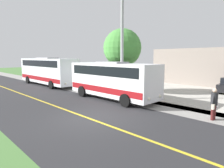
{
  "coord_description": "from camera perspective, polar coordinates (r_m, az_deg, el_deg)",
  "views": [
    {
      "loc": [
        6.27,
        8.2,
        3.33
      ],
      "look_at": [
        -3.5,
        -1.79,
        1.4
      ],
      "focal_mm": 31.07,
      "sensor_mm": 36.0,
      "label": 1
    }
  ],
  "objects": [
    {
      "name": "ground_plane",
      "position": [
        10.85,
        -6.73,
        -10.07
      ],
      "size": [
        120.0,
        120.0,
        0.0
      ],
      "primitive_type": "plane",
      "color": "#477238"
    },
    {
      "name": "road_surface",
      "position": [
        10.85,
        -6.73,
        -10.05
      ],
      "size": [
        8.0,
        100.0,
        0.01
      ],
      "primitive_type": "cube",
      "color": "#28282B",
      "rests_on": "ground"
    },
    {
      "name": "sidewalk",
      "position": [
        14.49,
        9.84,
        -5.53
      ],
      "size": [
        2.4,
        100.0,
        0.01
      ],
      "primitive_type": "cube",
      "color": "gray",
      "rests_on": "ground"
    },
    {
      "name": "parking_lot_surface",
      "position": [
        19.67,
        29.62,
        -2.91
      ],
      "size": [
        14.0,
        36.0,
        0.01
      ],
      "primitive_type": "cube",
      "color": "#B2ADA3",
      "rests_on": "ground"
    },
    {
      "name": "road_centre_line",
      "position": [
        10.85,
        -6.73,
        -10.03
      ],
      "size": [
        0.16,
        100.0,
        0.0
      ],
      "primitive_type": "cube",
      "color": "gold",
      "rests_on": "ground"
    },
    {
      "name": "shuttle_bus_front",
      "position": [
        15.44,
        0.02,
        1.58
      ],
      "size": [
        2.58,
        8.08,
        2.98
      ],
      "color": "white",
      "rests_on": "ground"
    },
    {
      "name": "transit_bus_rear",
      "position": [
        24.65,
        -18.45,
        3.92
      ],
      "size": [
        2.62,
        10.35,
        3.3
      ],
      "color": "white",
      "rests_on": "ground"
    },
    {
      "name": "pedestrian_with_bags",
      "position": [
        11.68,
        27.84,
        -5.0
      ],
      "size": [
        0.72,
        0.34,
        1.71
      ],
      "color": "#4C1919",
      "rests_on": "ground"
    },
    {
      "name": "street_light_pole",
      "position": [
        15.3,
        2.66,
        12.37
      ],
      "size": [
        1.97,
        0.24,
        8.25
      ],
      "color": "#9E9EA3",
      "rests_on": "ground"
    },
    {
      "name": "tree_curbside",
      "position": [
        18.6,
        3.06,
        10.51
      ],
      "size": [
        3.59,
        3.59,
        6.01
      ],
      "color": "brown",
      "rests_on": "ground"
    }
  ]
}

